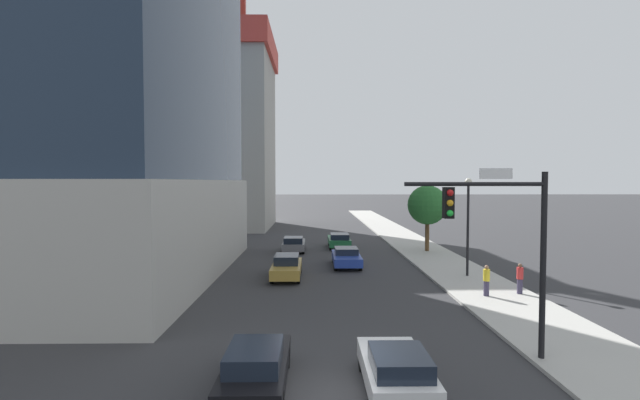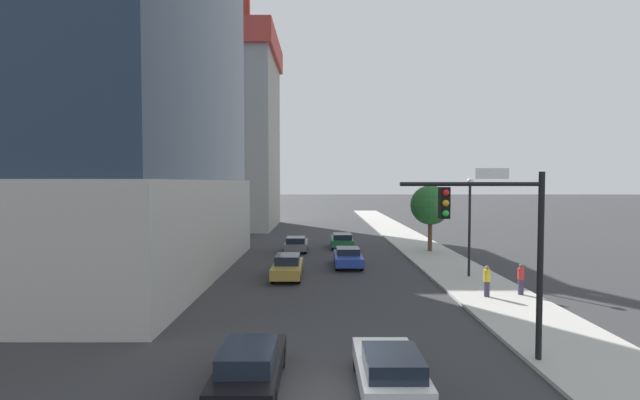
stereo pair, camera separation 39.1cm
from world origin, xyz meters
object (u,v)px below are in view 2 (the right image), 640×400
Objects in this scene: car_gold at (289,266)px; car_blue at (349,257)px; pedestrian_red_shirt at (523,279)px; car_white at (391,370)px; street_lamp at (471,213)px; construction_building at (220,123)px; traffic_light_pole at (500,230)px; street_tree at (432,205)px; car_gray at (298,244)px; car_black at (251,366)px; pedestrian_yellow_shirt at (489,281)px; car_green at (343,240)px.

car_blue is at bearing 43.01° from car_gold.
car_white is at bearing -128.55° from pedestrian_red_shirt.
street_lamp is 1.36× the size of car_blue.
car_gold is at bearing -70.19° from construction_building.
traffic_light_pole is 1.14× the size of street_tree.
street_lamp is 3.81× the size of pedestrian_red_shirt.
car_gray is 7.97m from car_blue.
street_lamp is 12.03m from car_gold.
construction_building is at bearing 103.61° from car_black.
pedestrian_red_shirt reaches higher than car_gold.
car_gray is at bearing 108.30° from traffic_light_pole.
pedestrian_yellow_shirt is (10.77, -5.31, 0.25)m from car_gold.
car_black is 0.94× the size of car_gold.
traffic_light_pole is 23.96m from street_tree.
construction_building is 45.16m from pedestrian_yellow_shirt.
traffic_light_pole reaches higher than car_white.
traffic_light_pole reaches higher than car_blue.
pedestrian_red_shirt is 2.01m from pedestrian_yellow_shirt.
street_tree is 15.73m from car_gold.
car_gray is (11.46, -21.14, -13.27)m from construction_building.
car_blue is (4.10, -6.83, -0.01)m from car_gray.
car_black is at bearing -76.39° from construction_building.
construction_building is 40.61m from street_lamp.
traffic_light_pole is 1.54× the size of car_gray.
construction_building reaches higher than traffic_light_pole.
car_blue is 2.81× the size of pedestrian_yellow_shirt.
pedestrian_red_shirt is (1.17, -14.98, -3.12)m from street_tree.
car_black is (-0.00, -26.17, 0.02)m from car_gray.
car_green is at bearing 98.43° from traffic_light_pole.
car_blue is at bearing 126.17° from pedestrian_yellow_shirt.
car_black is (11.46, -47.31, -13.25)m from construction_building.
street_lamp is at bearing 75.30° from traffic_light_pole.
car_white is 4.10m from car_black.
car_green is at bearing 90.00° from car_blue.
car_gray is 20.09m from pedestrian_red_shirt.
construction_building is 20.86× the size of pedestrian_red_shirt.
street_tree reaches higher than car_gray.
pedestrian_red_shirt is at bearing -45.22° from car_blue.
pedestrian_red_shirt is at bearing -64.03° from car_green.
car_black is (-4.10, 0.21, -0.00)m from car_white.
street_tree reaches higher than pedestrian_red_shirt.
car_white is at bearing -90.00° from car_green.
car_blue is at bearing -139.97° from street_tree.
street_lamp is 9.15m from car_blue.
car_gold is at bearing 90.00° from car_black.
construction_building is at bearing 113.22° from traffic_light_pole.
car_white is (-7.47, -25.82, -3.40)m from street_tree.
street_lamp is 5.77m from pedestrian_red_shirt.
traffic_light_pole is 1.36× the size of car_gold.
car_gold is 1.04× the size of car_blue.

